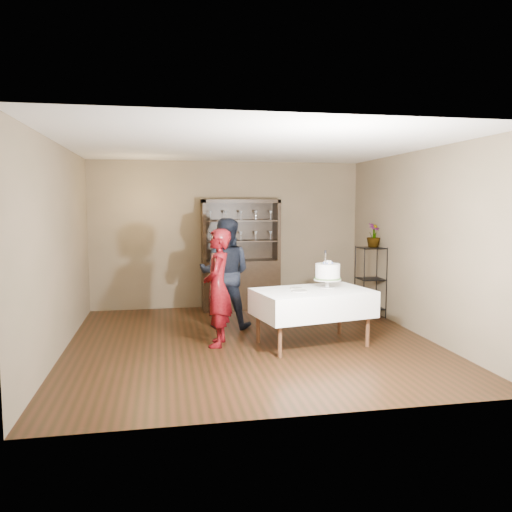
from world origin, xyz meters
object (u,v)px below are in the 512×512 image
at_px(man, 225,273).
at_px(potted_plant, 374,235).
at_px(plant_etagere, 370,279).
at_px(cake, 328,273).
at_px(cake_table, 312,303).
at_px(woman, 218,288).
at_px(china_hutch, 241,273).

bearing_deg(man, potted_plant, -156.42).
bearing_deg(plant_etagere, cake, -132.27).
height_order(plant_etagere, cake, cake).
bearing_deg(man, cake_table, 147.84).
distance_m(plant_etagere, cake_table, 2.10).
distance_m(woman, potted_plant, 3.14).
xyz_separation_m(china_hutch, cake, (0.85, -2.41, 0.31)).
relative_size(woman, man, 0.93).
bearing_deg(cake, woman, 176.89).
height_order(cake_table, cake, cake).
relative_size(man, cake, 3.24).
height_order(plant_etagere, potted_plant, potted_plant).
bearing_deg(plant_etagere, woman, -155.22).
bearing_deg(plant_etagere, cake_table, -134.93).
height_order(woman, man, man).
height_order(china_hutch, plant_etagere, china_hutch).
relative_size(china_hutch, man, 1.17).
xyz_separation_m(cake_table, potted_plant, (1.53, 1.51, 0.81)).
xyz_separation_m(woman, potted_plant, (2.80, 1.29, 0.59)).
relative_size(plant_etagere, cake, 2.28).
bearing_deg(woman, potted_plant, 127.31).
relative_size(china_hutch, cake, 3.80).
bearing_deg(china_hutch, woman, -106.21).
distance_m(cake, potted_plant, 1.92).
bearing_deg(cake_table, man, 130.93).
bearing_deg(man, cake, 157.39).
relative_size(plant_etagere, woman, 0.75).
height_order(china_hutch, cake_table, china_hutch).
bearing_deg(potted_plant, cake_table, -135.46).
height_order(man, cake, man).
relative_size(woman, cake, 3.02).
distance_m(china_hutch, potted_plant, 2.47).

